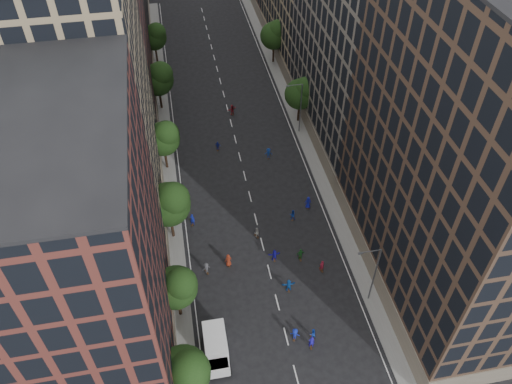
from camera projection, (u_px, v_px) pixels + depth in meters
ground at (240, 159)px, 76.99m from camera, size 240.00×240.00×0.00m
sidewalk_left at (160, 138)px, 80.65m from camera, size 4.00×105.00×0.15m
sidewalk_right at (303, 122)px, 83.86m from camera, size 4.00×105.00×0.15m
bldg_left_a at (76, 263)px, 43.51m from camera, size 14.00×22.00×30.00m
bldg_left_b at (86, 95)px, 59.13m from camera, size 14.00×26.00×34.00m
bldg_left_c at (99, 31)px, 77.51m from camera, size 14.00×20.00×28.00m
bldg_right_a at (467, 156)px, 49.35m from camera, size 14.00×30.00×36.00m
bldg_right_b at (365, 36)px, 70.94m from camera, size 14.00×28.00×33.00m
tree_left_0 at (185, 372)px, 45.77m from camera, size 5.20×5.20×8.83m
tree_left_1 at (177, 286)px, 53.15m from camera, size 4.80×4.80×8.21m
tree_left_2 at (170, 203)px, 61.08m from camera, size 5.60×5.60×9.45m
tree_left_3 at (164, 137)px, 71.38m from camera, size 5.00×5.00×8.58m
tree_left_4 at (158, 78)px, 82.52m from camera, size 5.40×5.40×9.08m
tree_left_5 at (155, 36)px, 94.16m from camera, size 4.80×4.80×8.33m
tree_right_a at (301, 93)px, 80.18m from camera, size 5.00×5.00×8.39m
tree_right_b at (275, 34)px, 94.12m from camera, size 5.20×5.20×8.83m
streetlamp_near at (373, 272)px, 54.96m from camera, size 2.64×0.22×9.06m
streetlamp_far at (299, 106)px, 78.34m from camera, size 2.64×0.22×9.06m
cargo_van at (216, 348)px, 52.41m from camera, size 2.56×5.40×2.86m
skater_1 at (311, 342)px, 53.54m from camera, size 0.72×0.53×1.82m
skater_2 at (313, 334)px, 54.41m from camera, size 0.84×0.71×1.51m
skater_3 at (295, 334)px, 54.30m from camera, size 1.22×1.00×1.64m
skater_4 at (212, 354)px, 52.60m from camera, size 1.06×0.69×1.67m
skater_5 at (289, 285)px, 58.86m from camera, size 1.65×0.54×1.77m
skater_6 at (228, 260)px, 61.49m from camera, size 1.01×0.76×1.87m
skater_7 at (322, 266)px, 61.00m from camera, size 0.69×0.53×1.69m
skater_8 at (257, 233)px, 65.02m from camera, size 0.89×0.81×1.49m
skater_9 at (206, 268)px, 60.79m from camera, size 1.18×0.91×1.61m
skater_10 at (301, 254)px, 62.20m from camera, size 1.08×0.46×1.82m
skater_11 at (274, 255)px, 62.19m from camera, size 1.57×0.53×1.68m
skater_12 at (308, 203)px, 68.77m from camera, size 0.99×0.73×1.85m
skater_13 at (192, 219)px, 66.49m from camera, size 0.79×0.67×1.84m
skater_14 at (293, 215)px, 67.27m from camera, size 0.89×0.77×1.59m
skater_15 at (268, 153)px, 76.57m from camera, size 1.25×0.89×1.75m
skater_16 at (218, 146)px, 78.07m from camera, size 0.95×0.70×1.50m
skater_17 at (232, 110)px, 84.89m from camera, size 1.76×1.18×1.82m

